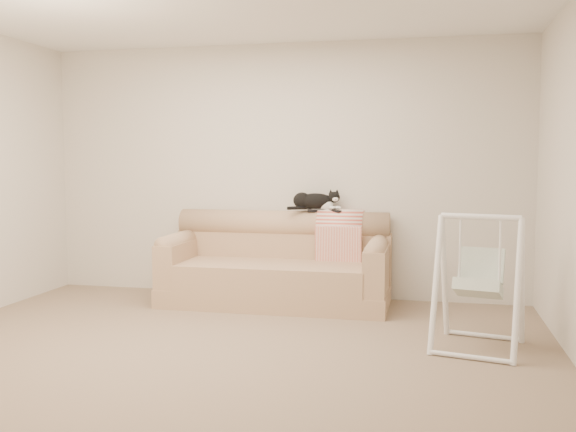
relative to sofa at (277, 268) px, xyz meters
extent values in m
plane|color=#7A6655|center=(-0.04, -1.62, -0.35)|extent=(5.00, 5.00, 0.00)
cube|color=beige|center=(-0.04, 0.38, 0.95)|extent=(5.00, 0.04, 2.60)
cube|color=beige|center=(-0.04, -3.62, 0.95)|extent=(5.00, 0.04, 2.60)
cube|color=tan|center=(0.00, -0.09, -0.26)|extent=(2.20, 0.90, 0.18)
cube|color=tan|center=(0.00, -0.20, -0.05)|extent=(1.80, 0.68, 0.24)
cube|color=tan|center=(0.00, 0.25, 0.08)|extent=(2.20, 0.22, 0.50)
cylinder|color=tan|center=(0.00, 0.25, 0.41)|extent=(2.16, 0.28, 0.28)
cube|color=tan|center=(-0.99, -0.09, 0.04)|extent=(0.20, 0.88, 0.42)
cylinder|color=tan|center=(-0.99, -0.09, 0.25)|extent=(0.18, 0.84, 0.18)
cube|color=tan|center=(0.99, -0.09, 0.04)|extent=(0.20, 0.88, 0.42)
cylinder|color=tan|center=(0.99, -0.09, 0.25)|extent=(0.18, 0.84, 0.18)
cube|color=black|center=(0.35, 0.22, 0.56)|extent=(0.19, 0.09, 0.02)
cube|color=gray|center=(0.35, 0.22, 0.57)|extent=(0.11, 0.06, 0.01)
cube|color=black|center=(0.53, 0.21, 0.56)|extent=(0.17, 0.13, 0.02)
ellipsoid|color=black|center=(0.34, 0.24, 0.65)|extent=(0.42, 0.29, 0.16)
ellipsoid|color=black|center=(0.21, 0.21, 0.66)|extent=(0.22, 0.21, 0.16)
ellipsoid|color=white|center=(0.44, 0.25, 0.62)|extent=(0.17, 0.14, 0.11)
ellipsoid|color=black|center=(0.52, 0.26, 0.69)|extent=(0.15, 0.15, 0.11)
ellipsoid|color=white|center=(0.54, 0.22, 0.67)|extent=(0.08, 0.07, 0.05)
sphere|color=#BF7272|center=(0.55, 0.20, 0.67)|extent=(0.01, 0.01, 0.01)
cone|color=black|center=(0.49, 0.26, 0.75)|extent=(0.07, 0.07, 0.06)
cone|color=black|center=(0.55, 0.28, 0.75)|extent=(0.05, 0.06, 0.06)
sphere|color=gold|center=(0.52, 0.22, 0.70)|extent=(0.02, 0.02, 0.02)
sphere|color=gold|center=(0.56, 0.23, 0.70)|extent=(0.02, 0.02, 0.02)
ellipsoid|color=white|center=(0.51, 0.23, 0.59)|extent=(0.09, 0.11, 0.03)
ellipsoid|color=white|center=(0.56, 0.25, 0.59)|extent=(0.09, 0.11, 0.03)
cylinder|color=black|center=(0.17, 0.13, 0.59)|extent=(0.19, 0.15, 0.03)
cylinder|color=#D04C39|center=(0.60, 0.25, 0.41)|extent=(0.45, 0.33, 0.33)
cube|color=#D04C39|center=(0.60, 0.08, 0.21)|extent=(0.45, 0.09, 0.42)
cylinder|color=white|center=(1.52, -1.28, 0.15)|extent=(0.12, 0.35, 1.01)
cylinder|color=white|center=(1.58, -0.98, 0.15)|extent=(0.12, 0.35, 1.01)
cylinder|color=white|center=(2.08, -1.40, 0.15)|extent=(0.12, 0.35, 1.01)
cylinder|color=white|center=(2.14, -1.10, 0.15)|extent=(0.12, 0.35, 1.01)
cylinder|color=white|center=(1.83, -1.19, 0.64)|extent=(0.57, 0.17, 0.04)
cylinder|color=white|center=(1.76, -1.49, -0.33)|extent=(0.57, 0.16, 0.04)
cylinder|color=white|center=(1.90, -0.89, -0.33)|extent=(0.57, 0.16, 0.04)
cube|color=white|center=(1.82, -1.22, 0.11)|extent=(0.39, 0.36, 0.19)
cube|color=white|center=(1.85, -1.09, 0.27)|extent=(0.36, 0.22, 0.27)
cylinder|color=white|center=(1.69, -1.16, 0.41)|extent=(0.02, 0.02, 0.47)
cylinder|color=white|center=(1.97, -1.22, 0.41)|extent=(0.02, 0.02, 0.47)
camera|label=1|loc=(1.46, -6.10, 1.06)|focal=40.00mm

